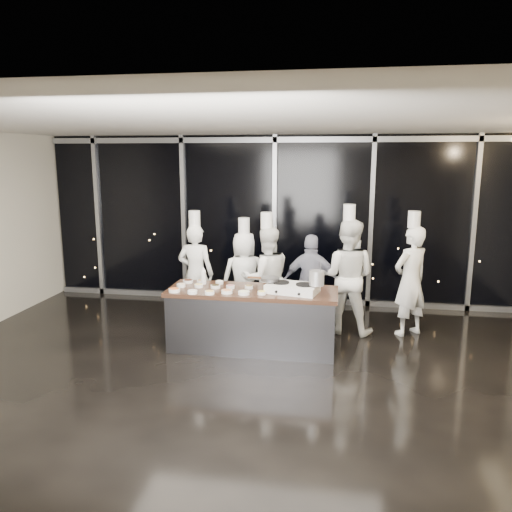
{
  "coord_description": "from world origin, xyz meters",
  "views": [
    {
      "loc": [
        1.2,
        -5.99,
        2.79
      ],
      "look_at": [
        0.0,
        1.2,
        1.34
      ],
      "focal_mm": 35.0,
      "sensor_mm": 36.0,
      "label": 1
    }
  ],
  "objects_px": {
    "demo_counter": "(252,319)",
    "chef_right": "(347,276)",
    "chef_left": "(244,277)",
    "stove": "(292,288)",
    "frying_pan": "(270,279)",
    "stock_pot": "(317,278)",
    "chef_far_left": "(196,273)",
    "guest": "(311,283)",
    "chef_center": "(266,278)",
    "chef_side": "(410,280)"
  },
  "relations": [
    {
      "from": "frying_pan",
      "to": "chef_right",
      "type": "distance_m",
      "value": 1.46
    },
    {
      "from": "stock_pot",
      "to": "guest",
      "type": "distance_m",
      "value": 1.12
    },
    {
      "from": "stock_pot",
      "to": "demo_counter",
      "type": "bearing_deg",
      "value": 171.94
    },
    {
      "from": "demo_counter",
      "to": "stock_pot",
      "type": "height_order",
      "value": "stock_pot"
    },
    {
      "from": "chef_center",
      "to": "chef_side",
      "type": "xyz_separation_m",
      "value": [
        2.27,
        0.11,
        0.03
      ]
    },
    {
      "from": "demo_counter",
      "to": "chef_left",
      "type": "xyz_separation_m",
      "value": [
        -0.34,
        1.17,
        0.35
      ]
    },
    {
      "from": "guest",
      "to": "chef_side",
      "type": "height_order",
      "value": "chef_side"
    },
    {
      "from": "frying_pan",
      "to": "chef_left",
      "type": "distance_m",
      "value": 1.31
    },
    {
      "from": "guest",
      "to": "chef_far_left",
      "type": "bearing_deg",
      "value": 0.47
    },
    {
      "from": "frying_pan",
      "to": "stove",
      "type": "bearing_deg",
      "value": -1.97
    },
    {
      "from": "stove",
      "to": "chef_far_left",
      "type": "bearing_deg",
      "value": 160.06
    },
    {
      "from": "chef_right",
      "to": "demo_counter",
      "type": "bearing_deg",
      "value": 47.29
    },
    {
      "from": "demo_counter",
      "to": "chef_center",
      "type": "relative_size",
      "value": 1.28
    },
    {
      "from": "stock_pot",
      "to": "chef_far_left",
      "type": "height_order",
      "value": "chef_far_left"
    },
    {
      "from": "demo_counter",
      "to": "stock_pot",
      "type": "xyz_separation_m",
      "value": [
        0.93,
        -0.13,
        0.69
      ]
    },
    {
      "from": "demo_counter",
      "to": "stock_pot",
      "type": "relative_size",
      "value": 11.96
    },
    {
      "from": "chef_left",
      "to": "chef_center",
      "type": "distance_m",
      "value": 0.5
    },
    {
      "from": "chef_far_left",
      "to": "chef_center",
      "type": "bearing_deg",
      "value": 176.03
    },
    {
      "from": "stock_pot",
      "to": "chef_center",
      "type": "xyz_separation_m",
      "value": [
        -0.85,
        1.04,
        -0.28
      ]
    },
    {
      "from": "frying_pan",
      "to": "chef_right",
      "type": "bearing_deg",
      "value": 51.94
    },
    {
      "from": "stove",
      "to": "frying_pan",
      "type": "bearing_deg",
      "value": 178.03
    },
    {
      "from": "chef_far_left",
      "to": "guest",
      "type": "xyz_separation_m",
      "value": [
        1.96,
        -0.12,
        -0.07
      ]
    },
    {
      "from": "frying_pan",
      "to": "chef_far_left",
      "type": "bearing_deg",
      "value": 156.46
    },
    {
      "from": "demo_counter",
      "to": "chef_right",
      "type": "relative_size",
      "value": 1.19
    },
    {
      "from": "demo_counter",
      "to": "chef_side",
      "type": "height_order",
      "value": "chef_side"
    },
    {
      "from": "frying_pan",
      "to": "guest",
      "type": "bearing_deg",
      "value": 70.0
    },
    {
      "from": "chef_far_left",
      "to": "chef_left",
      "type": "height_order",
      "value": "chef_far_left"
    },
    {
      "from": "stock_pot",
      "to": "chef_side",
      "type": "distance_m",
      "value": 1.84
    },
    {
      "from": "stove",
      "to": "guest",
      "type": "height_order",
      "value": "guest"
    },
    {
      "from": "stock_pot",
      "to": "guest",
      "type": "height_order",
      "value": "guest"
    },
    {
      "from": "demo_counter",
      "to": "chef_left",
      "type": "distance_m",
      "value": 1.27
    },
    {
      "from": "demo_counter",
      "to": "chef_left",
      "type": "relative_size",
      "value": 1.37
    },
    {
      "from": "frying_pan",
      "to": "stock_pot",
      "type": "distance_m",
      "value": 0.71
    },
    {
      "from": "chef_far_left",
      "to": "guest",
      "type": "height_order",
      "value": "chef_far_left"
    },
    {
      "from": "chef_center",
      "to": "guest",
      "type": "height_order",
      "value": "chef_center"
    },
    {
      "from": "chef_center",
      "to": "chef_right",
      "type": "xyz_separation_m",
      "value": [
        1.29,
        0.06,
        0.07
      ]
    },
    {
      "from": "stove",
      "to": "chef_center",
      "type": "bearing_deg",
      "value": 130.35
    },
    {
      "from": "chef_left",
      "to": "chef_side",
      "type": "height_order",
      "value": "chef_side"
    },
    {
      "from": "frying_pan",
      "to": "chef_center",
      "type": "height_order",
      "value": "chef_center"
    },
    {
      "from": "chef_left",
      "to": "chef_side",
      "type": "distance_m",
      "value": 2.7
    },
    {
      "from": "demo_counter",
      "to": "chef_right",
      "type": "bearing_deg",
      "value": 35.15
    },
    {
      "from": "guest",
      "to": "frying_pan",
      "type": "bearing_deg",
      "value": 61.8
    },
    {
      "from": "chef_center",
      "to": "stock_pot",
      "type": "bearing_deg",
      "value": 106.54
    },
    {
      "from": "frying_pan",
      "to": "guest",
      "type": "xyz_separation_m",
      "value": [
        0.56,
        0.89,
        -0.27
      ]
    },
    {
      "from": "demo_counter",
      "to": "guest",
      "type": "distance_m",
      "value": 1.27
    },
    {
      "from": "chef_right",
      "to": "chef_center",
      "type": "bearing_deg",
      "value": 14.7
    },
    {
      "from": "chef_right",
      "to": "chef_left",
      "type": "bearing_deg",
      "value": 5.19
    },
    {
      "from": "stove",
      "to": "guest",
      "type": "distance_m",
      "value": 1.01
    },
    {
      "from": "stove",
      "to": "chef_left",
      "type": "height_order",
      "value": "chef_left"
    },
    {
      "from": "chef_left",
      "to": "stock_pot",
      "type": "bearing_deg",
      "value": 112.88
    }
  ]
}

